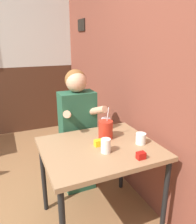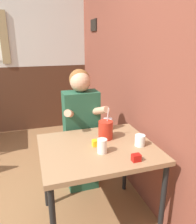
{
  "view_description": "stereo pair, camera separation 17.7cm",
  "coord_description": "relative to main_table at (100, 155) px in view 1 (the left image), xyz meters",
  "views": [
    {
      "loc": [
        0.35,
        -1.02,
        1.5
      ],
      "look_at": [
        1.03,
        0.52,
        0.95
      ],
      "focal_mm": 35.0,
      "sensor_mm": 36.0,
      "label": 1
    },
    {
      "loc": [
        0.51,
        -1.08,
        1.5
      ],
      "look_at": [
        1.03,
        0.52,
        0.95
      ],
      "focal_mm": 35.0,
      "sensor_mm": 36.0,
      "label": 2
    }
  ],
  "objects": [
    {
      "name": "main_table",
      "position": [
        0.0,
        0.0,
        0.0
      ],
      "size": [
        0.88,
        0.75,
        0.72
      ],
      "color": "#93704C",
      "rests_on": "ground_plane"
    },
    {
      "name": "cocktail_pitcher",
      "position": [
        0.11,
        0.12,
        0.15
      ],
      "size": [
        0.12,
        0.12,
        0.27
      ],
      "color": "#B22819",
      "rests_on": "main_table"
    },
    {
      "name": "brick_wall_right",
      "position": [
        0.54,
        0.99,
        0.7
      ],
      "size": [
        0.08,
        4.73,
        2.7
      ],
      "color": "brown",
      "rests_on": "ground_plane"
    },
    {
      "name": "glass_far_side",
      "position": [
        0.0,
        -0.1,
        0.13
      ],
      "size": [
        0.07,
        0.07,
        0.11
      ],
      "color": "silver",
      "rests_on": "main_table"
    },
    {
      "name": "glass_center",
      "position": [
        0.32,
        -0.09,
        0.12
      ],
      "size": [
        0.08,
        0.08,
        0.09
      ],
      "color": "silver",
      "rests_on": "main_table"
    },
    {
      "name": "condiment_mustard",
      "position": [
        -0.01,
        0.01,
        0.1
      ],
      "size": [
        0.06,
        0.04,
        0.05
      ],
      "color": "yellow",
      "rests_on": "main_table"
    },
    {
      "name": "glass_near_pitcher",
      "position": [
        0.19,
        0.3,
        0.13
      ],
      "size": [
        0.08,
        0.08,
        0.11
      ],
      "color": "silver",
      "rests_on": "main_table"
    },
    {
      "name": "person_seated",
      "position": [
        -0.01,
        0.52,
        0.0
      ],
      "size": [
        0.42,
        0.4,
        1.26
      ],
      "color": "#235138",
      "rests_on": "ground_plane"
    },
    {
      "name": "condiment_ketchup",
      "position": [
        0.18,
        -0.29,
        0.1
      ],
      "size": [
        0.06,
        0.04,
        0.05
      ],
      "color": "#B7140F",
      "rests_on": "main_table"
    }
  ]
}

